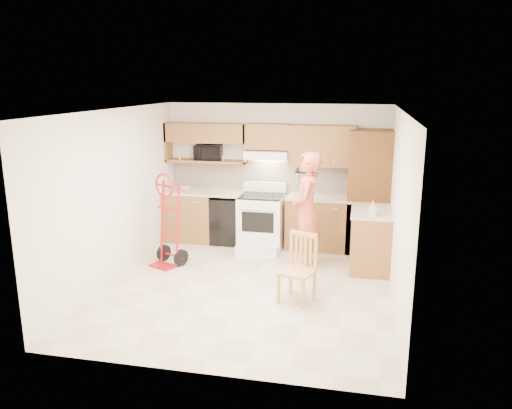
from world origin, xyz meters
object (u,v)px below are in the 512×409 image
(range, at_px, (261,218))
(dining_chair, at_px, (297,269))
(person, at_px, (307,211))
(microwave, at_px, (208,152))
(hand_truck, at_px, (166,225))

(range, xyz_separation_m, dining_chair, (0.90, -2.07, -0.10))
(dining_chair, bearing_deg, person, 109.71)
(microwave, xyz_separation_m, hand_truck, (-0.26, -1.49, -0.95))
(hand_truck, bearing_deg, dining_chair, 1.33)
(range, distance_m, dining_chair, 2.26)
(hand_truck, xyz_separation_m, dining_chair, (2.21, -0.95, -0.21))
(person, relative_size, dining_chair, 1.99)
(person, xyz_separation_m, hand_truck, (-2.18, -0.34, -0.25))
(person, height_order, dining_chair, person)
(range, distance_m, person, 1.23)
(range, bearing_deg, hand_truck, -139.53)
(microwave, distance_m, person, 2.35)
(microwave, relative_size, range, 0.43)
(person, xyz_separation_m, dining_chair, (0.03, -1.29, -0.46))
(range, bearing_deg, microwave, 160.05)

